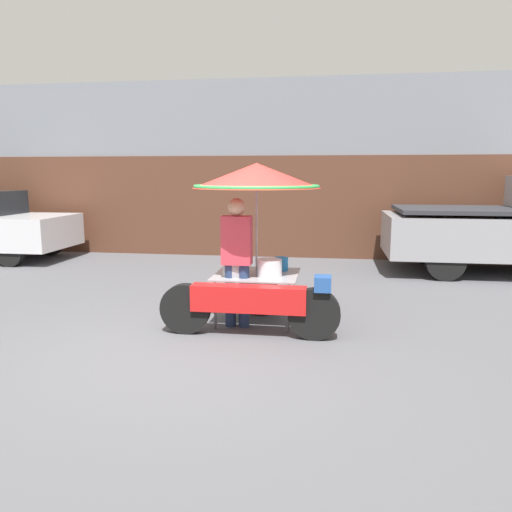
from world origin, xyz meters
TOP-DOWN VIEW (x-y plane):
  - ground_plane at (0.00, 0.00)m, footprint 36.00×36.00m
  - shopfront_building at (0.00, 7.54)m, footprint 28.00×2.06m
  - vendor_motorcycle_cart at (0.60, 1.14)m, footprint 2.24×1.68m
  - vendor_person at (0.39, 0.96)m, footprint 0.38×0.23m

SIDE VIEW (x-z plane):
  - ground_plane at x=0.00m, z-range 0.00..0.00m
  - vendor_person at x=0.39m, z-range 0.11..1.79m
  - vendor_motorcycle_cart at x=0.60m, z-range 0.51..2.64m
  - shopfront_building at x=0.00m, z-range -0.01..4.15m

